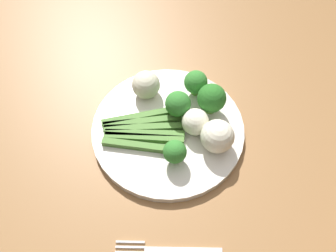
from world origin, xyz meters
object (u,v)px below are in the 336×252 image
(asparagus_bundle, at_px, (142,131))
(broccoli_near_center, at_px, (178,104))
(cauliflower_left, at_px, (146,85))
(dining_table, at_px, (147,169))
(broccoli_front, at_px, (212,99))
(cauliflower_near_fork, at_px, (195,122))
(broccoli_right, at_px, (196,82))
(plate, at_px, (168,130))
(fork, at_px, (167,250))
(cauliflower_edge, at_px, (217,136))
(broccoli_front_left, at_px, (175,152))

(asparagus_bundle, height_order, broccoli_near_center, broccoli_near_center)
(asparagus_bundle, bearing_deg, cauliflower_left, 86.47)
(dining_table, height_order, broccoli_front, broccoli_front)
(dining_table, bearing_deg, cauliflower_near_fork, -66.70)
(broccoli_front, xyz_separation_m, cauliflower_left, (0.02, 0.12, -0.01))
(dining_table, relative_size, asparagus_bundle, 9.40)
(broccoli_right, distance_m, cauliflower_near_fork, 0.08)
(cauliflower_left, bearing_deg, broccoli_front, -99.10)
(dining_table, relative_size, cauliflower_near_fork, 29.73)
(dining_table, relative_size, plate, 5.17)
(dining_table, bearing_deg, broccoli_near_center, -38.44)
(broccoli_front, distance_m, fork, 0.27)
(broccoli_near_center, bearing_deg, dining_table, 141.56)
(asparagus_bundle, height_order, cauliflower_edge, cauliflower_edge)
(cauliflower_left, bearing_deg, dining_table, -171.33)
(broccoli_front_left, relative_size, broccoli_right, 0.91)
(cauliflower_near_fork, xyz_separation_m, cauliflower_left, (0.07, 0.10, 0.00))
(fork, bearing_deg, asparagus_bundle, -76.74)
(plate, bearing_deg, cauliflower_near_fork, -85.08)
(broccoli_right, distance_m, fork, 0.30)
(plate, distance_m, fork, 0.22)
(broccoli_front, relative_size, fork, 0.39)
(plate, height_order, asparagus_bundle, asparagus_bundle)
(dining_table, height_order, plate, plate)
(plate, distance_m, asparagus_bundle, 0.05)
(dining_table, height_order, asparagus_bundle, asparagus_bundle)
(broccoli_front_left, height_order, cauliflower_edge, cauliflower_edge)
(asparagus_bundle, distance_m, broccoli_right, 0.14)
(dining_table, xyz_separation_m, broccoli_front, (0.08, -0.11, 0.16))
(cauliflower_near_fork, bearing_deg, broccoli_front, -26.49)
(broccoli_near_center, height_order, cauliflower_near_fork, broccoli_near_center)
(cauliflower_near_fork, bearing_deg, broccoli_near_center, 52.54)
(broccoli_near_center, height_order, cauliflower_left, broccoli_near_center)
(asparagus_bundle, distance_m, cauliflower_edge, 0.14)
(broccoli_right, bearing_deg, broccoli_near_center, 155.72)
(asparagus_bundle, xyz_separation_m, broccoli_near_center, (0.05, -0.06, 0.03))
(asparagus_bundle, relative_size, cauliflower_left, 2.87)
(broccoli_front_left, distance_m, broccoli_near_center, 0.09)
(plate, relative_size, cauliflower_edge, 4.73)
(fork, bearing_deg, cauliflower_left, -81.46)
(broccoli_front, height_order, broccoli_right, broccoli_front)
(plate, bearing_deg, asparagus_bundle, 112.80)
(fork, bearing_deg, broccoli_right, -99.39)
(cauliflower_edge, bearing_deg, fork, 163.63)
(cauliflower_near_fork, bearing_deg, cauliflower_edge, -122.96)
(asparagus_bundle, xyz_separation_m, broccoli_right, (0.11, -0.08, 0.03))
(broccoli_right, relative_size, broccoli_near_center, 0.95)
(broccoli_front, bearing_deg, broccoli_right, 41.53)
(asparagus_bundle, height_order, fork, asparagus_bundle)
(broccoli_front, relative_size, cauliflower_edge, 1.10)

